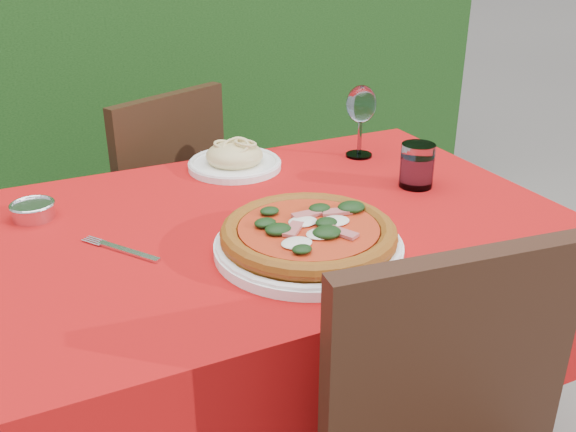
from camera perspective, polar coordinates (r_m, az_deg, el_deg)
name	(u,v)px	position (r m, az deg, el deg)	size (l,w,h in m)	color
hedge	(114,35)	(2.80, -15.24, 15.27)	(3.20, 0.55, 1.78)	black
dining_table	(271,277)	(1.48, -1.54, -5.45)	(1.26, 0.86, 0.75)	#442C16
chair_far	(155,207)	(2.08, -11.70, 0.76)	(0.53, 0.53, 0.89)	black
pizza_plate	(309,237)	(1.25, 1.84, -1.90)	(0.44, 0.44, 0.07)	white
pasta_plate	(235,159)	(1.69, -4.77, 5.05)	(0.24, 0.24, 0.07)	white
water_glass	(417,168)	(1.59, 11.38, 4.25)	(0.08, 0.08, 0.11)	silver
wine_glass	(361,107)	(1.75, 6.52, 9.59)	(0.08, 0.08, 0.20)	silver
fork	(128,251)	(1.30, -13.99, -3.07)	(0.03, 0.21, 0.01)	silver
steel_ramekin	(33,211)	(1.50, -21.70, 0.37)	(0.09, 0.09, 0.03)	silver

